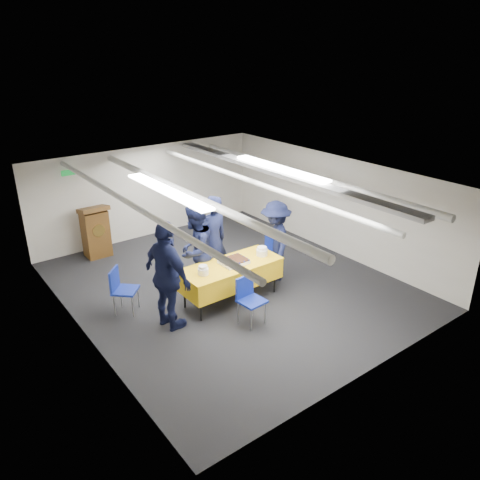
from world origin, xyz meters
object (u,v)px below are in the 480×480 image
object	(u,v)px
chair_right	(270,252)
sailor_b	(195,251)
serving_table	(231,274)
sailor_c	(168,276)
chair_near	(249,295)
chair_left	(121,286)
sailor_d	(275,241)
sailor_a	(212,241)
sheet_cake	(234,261)
podium	(96,231)

from	to	relation	value
chair_right	sailor_b	distance (m)	1.74
serving_table	sailor_c	bearing A→B (deg)	-175.56
sailor_c	sailor_b	bearing A→B (deg)	-61.17
chair_near	sailor_b	world-z (taller)	sailor_b
chair_left	sailor_d	distance (m)	3.22
serving_table	sailor_a	bearing A→B (deg)	83.42
chair_right	chair_left	size ratio (longest dim) A/B	1.00
chair_left	sailor_c	world-z (taller)	sailor_c
sailor_a	sailor_d	distance (m)	1.31
sailor_c	sailor_a	bearing A→B (deg)	-67.59
chair_left	sailor_b	distance (m)	1.54
sailor_a	sailor_b	size ratio (longest dim) A/B	1.04
sheet_cake	podium	distance (m)	3.80
serving_table	sailor_c	distance (m)	1.46
chair_left	sailor_a	xyz separation A→B (m)	(1.95, -0.12, 0.43)
podium	chair_right	xyz separation A→B (m)	(2.58, -3.19, -0.08)
chair_right	sailor_d	distance (m)	0.37
podium	sailor_d	bearing A→B (deg)	-52.80
serving_table	sailor_a	size ratio (longest dim) A/B	1.03
chair_near	chair_right	bearing A→B (deg)	37.93
chair_left	sailor_a	world-z (taller)	sailor_a
podium	sailor_a	size ratio (longest dim) A/B	0.65
chair_right	sailor_b	xyz separation A→B (m)	(-1.68, 0.28, 0.39)
sheet_cake	chair_right	world-z (taller)	chair_right
sheet_cake	chair_near	xyz separation A→B (m)	(-0.26, -0.80, -0.28)
serving_table	sheet_cake	bearing A→B (deg)	-13.66
serving_table	sheet_cake	world-z (taller)	sheet_cake
chair_near	sailor_c	size ratio (longest dim) A/B	0.44
serving_table	chair_right	size ratio (longest dim) A/B	2.27
sailor_c	chair_right	bearing A→B (deg)	-87.72
podium	sailor_d	size ratio (longest dim) A/B	0.73
chair_near	sheet_cake	bearing A→B (deg)	71.81
chair_right	sailor_c	xyz separation A→B (m)	(-2.68, -0.46, 0.46)
sailor_b	serving_table	bearing A→B (deg)	89.06
chair_near	serving_table	bearing A→B (deg)	75.95
sheet_cake	sailor_b	world-z (taller)	sailor_b
chair_near	chair_left	xyz separation A→B (m)	(-1.66, 1.67, 0.00)
serving_table	chair_near	xyz separation A→B (m)	(-0.20, -0.81, -0.03)
chair_right	chair_near	bearing A→B (deg)	-142.07
serving_table	sailor_b	bearing A→B (deg)	121.60
chair_near	chair_left	bearing A→B (deg)	134.80
podium	sailor_a	distance (m)	3.14
chair_left	sailor_d	bearing A→B (deg)	-12.31
sailor_c	sailor_d	bearing A→B (deg)	-91.29
podium	chair_left	world-z (taller)	podium
podium	chair_right	world-z (taller)	podium
chair_near	chair_right	world-z (taller)	same
sailor_d	podium	bearing A→B (deg)	-112.99
sailor_a	sailor_c	size ratio (longest dim) A/B	0.97
sheet_cake	podium	bearing A→B (deg)	110.74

